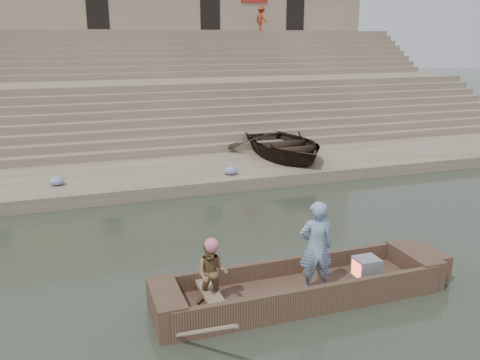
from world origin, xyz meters
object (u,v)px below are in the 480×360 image
rowing_man (212,274)px  beached_rowboat (284,145)px  main_rowboat (300,293)px  television (366,268)px  standing_man (316,247)px  pedestrian (261,19)px

rowing_man → beached_rowboat: size_ratio=0.25×
main_rowboat → television: size_ratio=10.87×
main_rowboat → rowing_man: rowing_man is taller
rowing_man → television: size_ratio=2.58×
standing_man → beached_rowboat: standing_man is taller
rowing_man → standing_man: bearing=18.2°
beached_rowboat → rowing_man: bearing=-122.5°
rowing_man → beached_rowboat: bearing=82.3°
rowing_man → beached_rowboat: rowing_man is taller
main_rowboat → pedestrian: bearing=70.4°
main_rowboat → standing_man: size_ratio=2.84×
main_rowboat → television: (1.41, 0.00, 0.31)m
main_rowboat → rowing_man: (-1.73, -0.02, 0.70)m
rowing_man → pedestrian: size_ratio=0.78×
television → beached_rowboat: beached_rowboat is taller
television → rowing_man: bearing=-179.7°
main_rowboat → standing_man: 1.02m
main_rowboat → television: television is taller
main_rowboat → beached_rowboat: 9.98m
main_rowboat → pedestrian: (8.37, 23.57, 5.85)m
standing_man → rowing_man: (-1.92, 0.16, -0.29)m
standing_man → television: 1.41m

